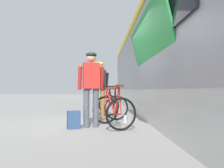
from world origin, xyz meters
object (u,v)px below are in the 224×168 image
at_px(backpack_on_platform, 74,120).
at_px(water_bottle_near_the_bikes, 125,119).
at_px(cyclist_far_in_dark, 99,84).
at_px(cyclist_near_in_red, 91,82).
at_px(train_car, 185,56).
at_px(bicycle_far_black, 113,105).
at_px(bicycle_near_red, 113,110).

distance_m(backpack_on_platform, water_bottle_near_the_bikes, 1.48).
bearing_deg(cyclist_far_in_dark, cyclist_near_in_red, -95.05).
xyz_separation_m(train_car, backpack_on_platform, (-3.30, -1.89, -1.77)).
relative_size(train_car, bicycle_far_black, 17.16).
relative_size(train_car, cyclist_far_in_dark, 11.51).
height_order(cyclist_far_in_dark, bicycle_near_red, cyclist_far_in_dark).
xyz_separation_m(cyclist_near_in_red, backpack_on_platform, (-0.38, -0.17, -0.85)).
height_order(train_car, backpack_on_platform, train_car).
bearing_deg(bicycle_near_red, backpack_on_platform, -167.72).
bearing_deg(cyclist_near_in_red, bicycle_near_red, 2.25).
bearing_deg(water_bottle_near_the_bikes, backpack_on_platform, -146.98).
relative_size(cyclist_near_in_red, cyclist_far_in_dark, 1.00).
bearing_deg(bicycle_near_red, train_car, 35.15).
bearing_deg(backpack_on_platform, cyclist_near_in_red, 5.43).
height_order(cyclist_far_in_dark, water_bottle_near_the_bikes, cyclist_far_in_dark).
distance_m(train_car, bicycle_far_black, 2.82).
relative_size(cyclist_far_in_dark, water_bottle_near_the_bikes, 9.16).
relative_size(bicycle_near_red, bicycle_far_black, 1.05).
distance_m(train_car, backpack_on_platform, 4.20).
bearing_deg(bicycle_far_black, water_bottle_near_the_bikes, -73.91).
height_order(cyclist_near_in_red, cyclist_far_in_dark, same).
bearing_deg(cyclist_far_in_dark, bicycle_far_black, -15.30).
height_order(cyclist_near_in_red, water_bottle_near_the_bikes, cyclist_near_in_red).
bearing_deg(cyclist_near_in_red, water_bottle_near_the_bikes, 36.29).
xyz_separation_m(bicycle_near_red, bicycle_far_black, (0.06, 1.62, 0.00)).
xyz_separation_m(train_car, water_bottle_near_the_bikes, (-2.06, -1.09, -1.87)).
height_order(train_car, bicycle_far_black, train_car).
xyz_separation_m(cyclist_near_in_red, water_bottle_near_the_bikes, (0.86, 0.63, -0.96)).
xyz_separation_m(bicycle_near_red, water_bottle_near_the_bikes, (0.35, 0.61, -0.31)).
relative_size(cyclist_near_in_red, backpack_on_platform, 4.40).
distance_m(cyclist_near_in_red, bicycle_near_red, 0.83).
distance_m(cyclist_near_in_red, backpack_on_platform, 0.95).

